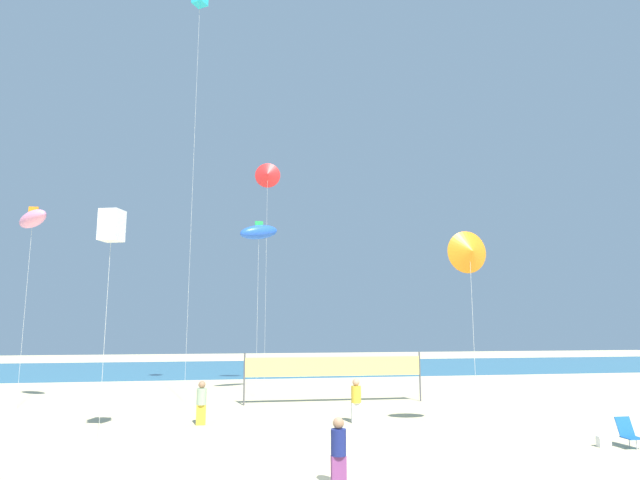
{
  "coord_description": "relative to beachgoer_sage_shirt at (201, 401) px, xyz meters",
  "views": [
    {
      "loc": [
        -2.37,
        -13.72,
        3.68
      ],
      "look_at": [
        1.33,
        7.35,
        7.13
      ],
      "focal_mm": 29.92,
      "sensor_mm": 36.0,
      "label": 1
    }
  ],
  "objects": [
    {
      "name": "ground_plane",
      "position": [
        3.19,
        -7.58,
        -0.86
      ],
      "size": [
        120.0,
        120.0,
        0.0
      ],
      "primitive_type": "plane",
      "color": "beige"
    },
    {
      "name": "ocean_band",
      "position": [
        3.19,
        27.11,
        -0.86
      ],
      "size": [
        120.0,
        20.0,
        0.01
      ],
      "primitive_type": "cube",
      "color": "teal",
      "rests_on": "ground"
    },
    {
      "name": "beachgoer_sage_shirt",
      "position": [
        0.0,
        0.0,
        0.0
      ],
      "size": [
        0.37,
        0.37,
        1.61
      ],
      "rotation": [
        0.0,
        0.0,
        2.94
      ],
      "color": "gold",
      "rests_on": "ground"
    },
    {
      "name": "beachgoer_mustard_shirt",
      "position": [
        5.86,
        -0.62,
        0.03
      ],
      "size": [
        0.38,
        0.38,
        1.66
      ],
      "rotation": [
        0.0,
        0.0,
        3.57
      ],
      "color": "white",
      "rests_on": "ground"
    },
    {
      "name": "beachgoer_navy_shirt",
      "position": [
        3.48,
        -8.62,
        -0.02
      ],
      "size": [
        0.36,
        0.36,
        1.57
      ],
      "rotation": [
        0.0,
        0.0,
        5.76
      ],
      "color": "#7A3872",
      "rests_on": "ground"
    },
    {
      "name": "folding_beach_chair",
      "position": [
        13.07,
        -6.15,
        -0.39
      ],
      "size": [
        0.52,
        0.65,
        0.89
      ],
      "rotation": [
        0.0,
        0.0,
        -0.45
      ],
      "color": "#1959B2",
      "rests_on": "ground"
    },
    {
      "name": "volleyball_net",
      "position": [
        6.09,
        4.69,
        0.78
      ],
      "size": [
        8.73,
        0.18,
        2.4
      ],
      "color": "#4C4C51",
      "rests_on": "ground"
    },
    {
      "name": "beach_handbag",
      "position": [
        12.39,
        -5.9,
        -0.7
      ],
      "size": [
        0.4,
        0.2,
        0.32
      ],
      "primitive_type": "cube",
      "color": "white",
      "rests_on": "ground"
    },
    {
      "name": "kite_red_delta",
      "position": [
        3.14,
        10.82,
        12.09
      ],
      "size": [
        1.6,
        0.52,
        13.75
      ],
      "color": "silver",
      "rests_on": "ground"
    },
    {
      "name": "kite_blue_inflatable",
      "position": [
        2.48,
        7.65,
        7.9
      ],
      "size": [
        2.44,
        1.57,
        9.37
      ],
      "color": "silver",
      "rests_on": "ground"
    },
    {
      "name": "kite_white_box",
      "position": [
        -2.97,
        -3.12,
        6.08
      ],
      "size": [
        0.83,
        0.83,
        7.47
      ],
      "color": "silver",
      "rests_on": "ground"
    },
    {
      "name": "kite_pink_inflatable",
      "position": [
        -8.38,
        5.59,
        7.85
      ],
      "size": [
        2.1,
        2.16,
        9.31
      ],
      "color": "silver",
      "rests_on": "ground"
    },
    {
      "name": "kite_orange_delta",
      "position": [
        9.24,
        -3.88,
        5.41
      ],
      "size": [
        1.54,
        0.5,
        7.03
      ],
      "color": "silver",
      "rests_on": "ground"
    }
  ]
}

